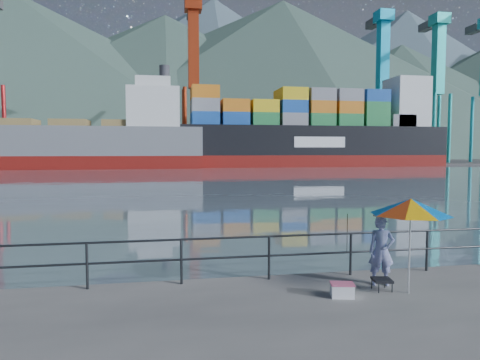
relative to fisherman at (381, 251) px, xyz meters
name	(u,v)px	position (x,y,z in m)	size (l,w,h in m)	color
harbor_water	(168,160)	(-3.34, 129.13, -0.76)	(500.00, 280.00, 0.00)	slate
far_dock	(213,163)	(6.66, 92.13, -0.76)	(200.00, 40.00, 0.40)	#514F4C
guardrail	(226,259)	(-3.34, 0.83, -0.24)	(22.00, 0.06, 1.03)	#2D3033
mountains	(244,86)	(35.48, 206.87, 34.79)	(600.00, 332.80, 80.00)	#385147
port_cranes	(311,91)	(27.66, 83.13, 15.24)	(116.00, 28.00, 38.40)	red
container_stacks	(316,149)	(32.33, 92.43, 2.54)	(58.00, 5.40, 7.80)	gray
fisherman	(381,251)	(0.00, 0.00, 0.00)	(0.55, 0.36, 1.52)	navy
beach_umbrella	(411,207)	(0.30, -0.61, 1.05)	(1.79, 1.79, 1.98)	white
folding_stool	(382,284)	(-0.17, -0.36, -0.63)	(0.45, 0.45, 0.25)	black
cooler_bag	(342,291)	(-1.17, -0.60, -0.63)	(0.45, 0.30, 0.26)	white
fishing_rod	(347,270)	(-0.26, 1.21, -0.76)	(0.02, 0.02, 2.23)	black
bulk_carrier	(78,143)	(-19.34, 69.73, 3.45)	(46.47, 8.04, 14.50)	maroon
container_ship	(320,135)	(25.83, 72.57, 5.14)	(53.14, 8.86, 18.10)	maroon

